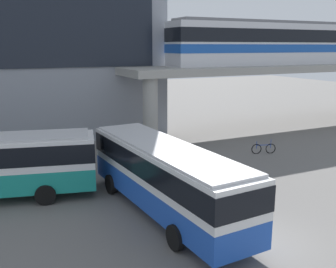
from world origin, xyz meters
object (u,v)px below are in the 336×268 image
Objects in this scene: train at (295,43)px; bicycle_blue at (264,149)px; pedestrian_waiting_near_stop at (138,152)px; bus_main at (164,172)px.

train is 13.65m from bicycle_blue.
pedestrian_waiting_near_stop reaches higher than bicycle_blue.
train is 15.32× the size of pedestrian_waiting_near_stop.
train is at bearing 16.79° from pedestrian_waiting_near_stop.
pedestrian_waiting_near_stop is (1.74, 7.82, -1.21)m from bus_main.
train reaches higher than bus_main.
bicycle_blue is (-8.93, -7.12, -7.48)m from train.
train is 19.96m from pedestrian_waiting_near_stop.
pedestrian_waiting_near_stop is at bearing 169.08° from bicycle_blue.
bus_main is at bearing -102.58° from pedestrian_waiting_near_stop.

